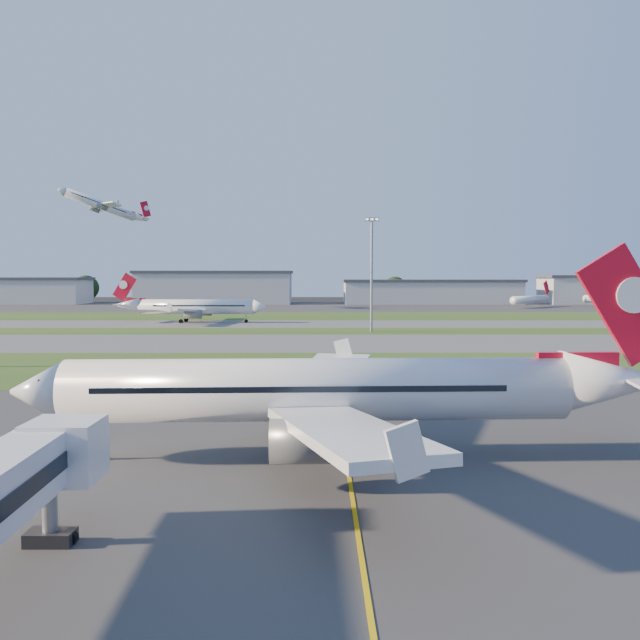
{
  "coord_description": "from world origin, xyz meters",
  "views": [
    {
      "loc": [
        3.1,
        -32.96,
        12.6
      ],
      "look_at": [
        3.24,
        47.12,
        7.0
      ],
      "focal_mm": 35.0,
      "sensor_mm": 36.0,
      "label": 1
    }
  ],
  "objects_px": {
    "airliner_parked": "(323,391)",
    "mini_jet_near": "(531,300)",
    "mini_jet_far": "(613,298)",
    "light_mast_centre": "(372,267)",
    "airliner_taxiing": "(195,307)"
  },
  "relations": [
    {
      "from": "airliner_parked",
      "to": "mini_jet_near",
      "type": "distance_m",
      "value": 226.26
    },
    {
      "from": "airliner_parked",
      "to": "mini_jet_near",
      "type": "bearing_deg",
      "value": 65.75
    },
    {
      "from": "airliner_parked",
      "to": "mini_jet_far",
      "type": "bearing_deg",
      "value": 58.64
    },
    {
      "from": "mini_jet_near",
      "to": "mini_jet_far",
      "type": "bearing_deg",
      "value": -24.12
    },
    {
      "from": "mini_jet_near",
      "to": "light_mast_centre",
      "type": "xyz_separation_m",
      "value": [
        -73.91,
        -111.11,
        11.53
      ]
    },
    {
      "from": "mini_jet_near",
      "to": "mini_jet_far",
      "type": "xyz_separation_m",
      "value": [
        39.37,
        12.93,
        0.0
      ]
    },
    {
      "from": "light_mast_centre",
      "to": "airliner_taxiing",
      "type": "bearing_deg",
      "value": 147.74
    },
    {
      "from": "mini_jet_far",
      "to": "light_mast_centre",
      "type": "relative_size",
      "value": 1.1
    },
    {
      "from": "airliner_taxiing",
      "to": "light_mast_centre",
      "type": "relative_size",
      "value": 1.51
    },
    {
      "from": "mini_jet_near",
      "to": "light_mast_centre",
      "type": "relative_size",
      "value": 0.87
    },
    {
      "from": "airliner_parked",
      "to": "light_mast_centre",
      "type": "height_order",
      "value": "light_mast_centre"
    },
    {
      "from": "airliner_taxiing",
      "to": "mini_jet_far",
      "type": "bearing_deg",
      "value": -146.2
    },
    {
      "from": "airliner_parked",
      "to": "airliner_taxiing",
      "type": "bearing_deg",
      "value": 102.94
    },
    {
      "from": "mini_jet_far",
      "to": "airliner_taxiing",
      "type": "bearing_deg",
      "value": -159.85
    },
    {
      "from": "mini_jet_far",
      "to": "mini_jet_near",
      "type": "bearing_deg",
      "value": -172.59
    }
  ]
}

